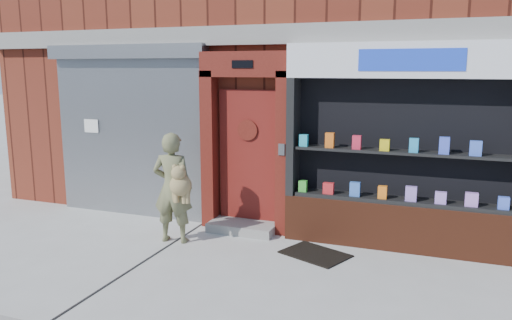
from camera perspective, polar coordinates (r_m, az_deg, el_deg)
The scene contains 7 objects.
ground at distance 6.53m, azimuth -0.99°, elevation -13.37°, with size 80.00×80.00×0.00m, color #9E9E99.
building at distance 11.84m, azimuth 10.12°, elevation 16.90°, with size 12.00×8.16×8.00m.
shutter_bay at distance 9.16m, azimuth -14.23°, elevation 4.37°, with size 3.10×0.30×3.04m.
red_door_bay at distance 8.07m, azimuth -1.14°, elevation 2.03°, with size 1.52×0.58×2.90m.
pharmacy_bay at distance 7.49m, azimuth 16.77°, elevation 0.27°, with size 3.50×0.41×3.00m.
woman at distance 7.67m, azimuth -9.41°, elevation -3.10°, with size 0.70×0.52×1.70m.
doormat at distance 7.33m, azimuth 6.78°, elevation -10.62°, with size 0.90×0.63×0.02m, color black.
Camera 1 is at (2.20, -5.56, 2.64)m, focal length 35.00 mm.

